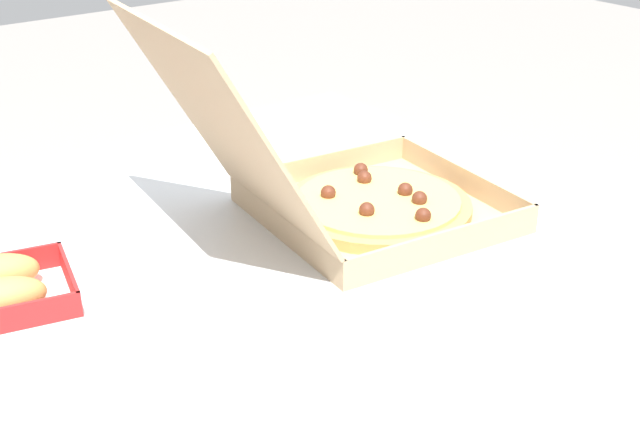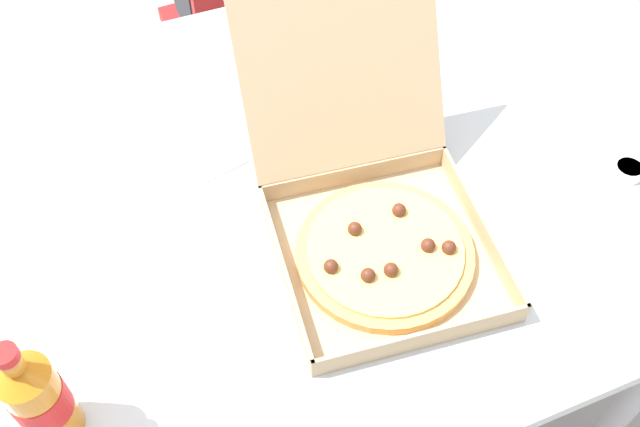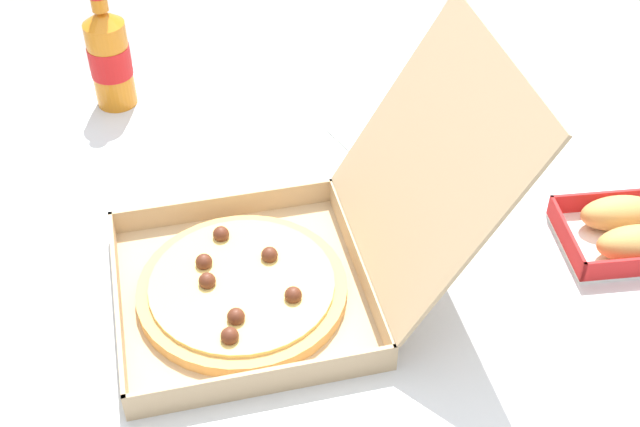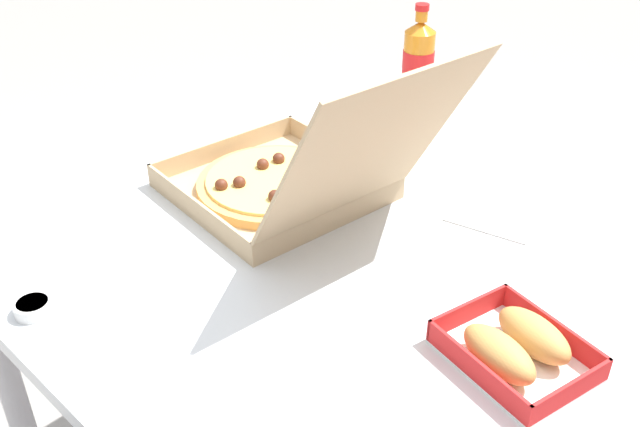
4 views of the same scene
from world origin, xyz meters
TOP-DOWN VIEW (x-y plane):
  - dining_table at (0.00, 0.00)m, footprint 1.22×1.09m
  - pizza_box_open at (0.06, -0.16)m, footprint 0.40×0.55m
  - bread_side_box at (0.14, 0.36)m, footprint 0.19×0.22m
  - cola_bottle at (-0.48, -0.30)m, footprint 0.07×0.07m
  - paper_menu at (-0.20, 0.13)m, footprint 0.24×0.19m

SIDE VIEW (x-z plane):
  - dining_table at x=0.00m, z-range 0.30..1.06m
  - paper_menu at x=-0.20m, z-range 0.76..0.76m
  - bread_side_box at x=0.14m, z-range 0.75..0.81m
  - pizza_box_open at x=0.06m, z-range 0.63..0.98m
  - cola_bottle at x=-0.48m, z-range 0.74..0.96m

